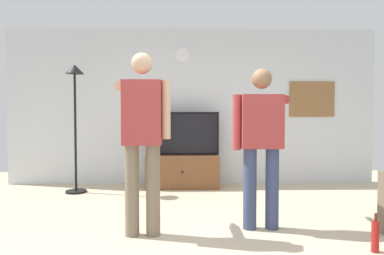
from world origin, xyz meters
TOP-DOWN VIEW (x-y plane):
  - ground_plane at (0.00, 0.00)m, footprint 8.40×8.40m
  - back_wall at (0.00, 2.95)m, footprint 6.40×0.10m
  - tv_stand at (-0.17, 2.60)m, footprint 1.20×0.51m
  - television at (-0.17, 2.65)m, footprint 1.21×0.07m
  - wall_clock at (-0.17, 2.89)m, footprint 0.25×0.03m
  - framed_picture at (2.10, 2.90)m, footprint 0.80×0.04m
  - floor_lamp at (-1.83, 2.26)m, footprint 0.32×0.32m
  - person_standing_nearer_lamp at (-0.57, 0.34)m, footprint 0.56×0.78m
  - person_standing_nearer_couch at (0.66, 0.51)m, footprint 0.61×0.78m
  - beverage_bottle at (1.53, -0.14)m, footprint 0.07×0.07m

SIDE VIEW (x-z plane):
  - ground_plane at x=0.00m, z-range 0.00..0.00m
  - beverage_bottle at x=1.53m, z-range -0.03..0.32m
  - tv_stand at x=-0.17m, z-range 0.00..0.54m
  - television at x=-0.17m, z-range 0.54..1.26m
  - person_standing_nearer_couch at x=0.66m, z-range 0.12..1.81m
  - person_standing_nearer_lamp at x=-0.57m, z-range 0.12..1.94m
  - back_wall at x=0.00m, z-range 0.00..2.70m
  - floor_lamp at x=-1.83m, z-range 0.43..2.41m
  - framed_picture at x=2.10m, z-range 1.17..1.79m
  - wall_clock at x=-0.17m, z-range 2.11..2.36m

